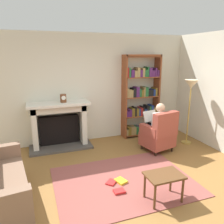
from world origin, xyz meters
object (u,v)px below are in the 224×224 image
object	(u,v)px
bookshelf	(141,98)
seated_reader	(156,124)
armchair_reading	(160,134)
floor_lamp	(191,90)
fireplace	(59,123)
side_table	(164,179)
mantel_clock	(63,98)

from	to	relation	value
bookshelf	seated_reader	size ratio (longest dim) A/B	1.92
armchair_reading	floor_lamp	xyz separation A→B (m)	(0.93, 0.20, 0.93)
floor_lamp	fireplace	bearing A→B (deg)	163.80
bookshelf	floor_lamp	xyz separation A→B (m)	(0.86, -0.92, 0.30)
bookshelf	side_table	size ratio (longest dim) A/B	3.91
mantel_clock	bookshelf	world-z (taller)	bookshelf
bookshelf	floor_lamp	distance (m)	1.30
mantel_clock	bookshelf	size ratio (longest dim) A/B	0.09
seated_reader	side_table	world-z (taller)	seated_reader
side_table	mantel_clock	bearing A→B (deg)	113.09
seated_reader	floor_lamp	world-z (taller)	floor_lamp
armchair_reading	fireplace	bearing A→B (deg)	-39.51
floor_lamp	armchair_reading	bearing A→B (deg)	-167.85
seated_reader	floor_lamp	xyz separation A→B (m)	(0.95, 0.08, 0.74)
fireplace	seated_reader	world-z (taller)	seated_reader
mantel_clock	fireplace	bearing A→B (deg)	138.77
armchair_reading	floor_lamp	distance (m)	1.33
side_table	floor_lamp	distance (m)	2.75
seated_reader	side_table	size ratio (longest dim) A/B	2.04
floor_lamp	bookshelf	bearing A→B (deg)	133.17
fireplace	bookshelf	bearing A→B (deg)	0.90
fireplace	side_table	bearing A→B (deg)	-65.62
fireplace	floor_lamp	size ratio (longest dim) A/B	0.91
mantel_clock	side_table	size ratio (longest dim) A/B	0.34
fireplace	mantel_clock	world-z (taller)	mantel_clock
mantel_clock	side_table	bearing A→B (deg)	-66.91
mantel_clock	seated_reader	world-z (taller)	mantel_clock
bookshelf	side_table	bearing A→B (deg)	-109.49
fireplace	bookshelf	xyz separation A→B (m)	(2.18, 0.03, 0.47)
mantel_clock	armchair_reading	size ratio (longest dim) A/B	0.20
seated_reader	side_table	distance (m)	1.95
floor_lamp	seated_reader	bearing A→B (deg)	-174.91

